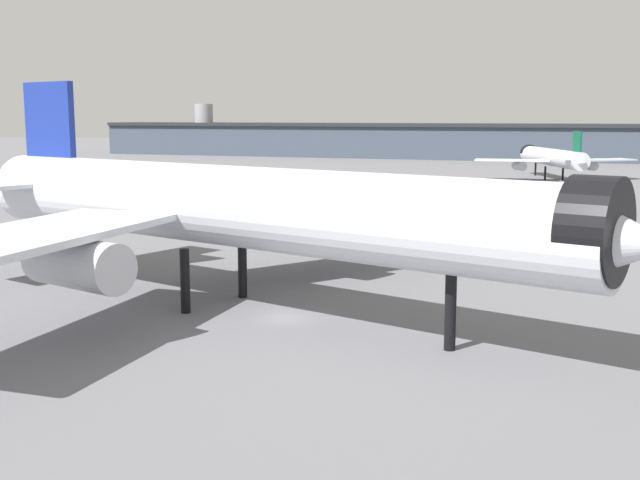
# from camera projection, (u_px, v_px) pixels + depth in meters

# --- Properties ---
(ground) EXTENTS (900.00, 900.00, 0.00)m
(ground) POSITION_uv_depth(u_px,v_px,m) (284.00, 317.00, 60.37)
(ground) COLOR slate
(airliner_near_gate) EXTENTS (62.08, 55.52, 18.41)m
(airliner_near_gate) POSITION_uv_depth(u_px,v_px,m) (236.00, 208.00, 61.69)
(airliner_near_gate) COLOR silver
(airliner_near_gate) RESTS_ON ground
(airliner_far_taxiway) EXTENTS (38.00, 42.52, 11.89)m
(airliner_far_taxiway) POSITION_uv_depth(u_px,v_px,m) (552.00, 158.00, 189.85)
(airliner_far_taxiway) COLOR silver
(airliner_far_taxiway) RESTS_ON ground
(terminal_building) EXTENTS (258.51, 54.89, 19.81)m
(terminal_building) POSITION_uv_depth(u_px,v_px,m) (425.00, 141.00, 283.63)
(terminal_building) COLOR #3D4756
(terminal_building) RESTS_ON ground
(traffic_cone_near_nose) EXTENTS (0.44, 0.44, 0.55)m
(traffic_cone_near_nose) POSITION_uv_depth(u_px,v_px,m) (392.00, 238.00, 97.55)
(traffic_cone_near_nose) COLOR #F2600C
(traffic_cone_near_nose) RESTS_ON ground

